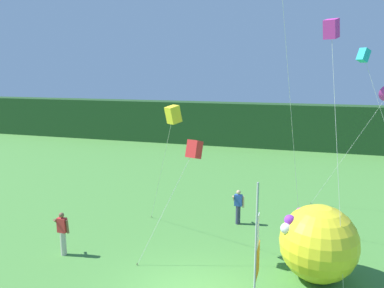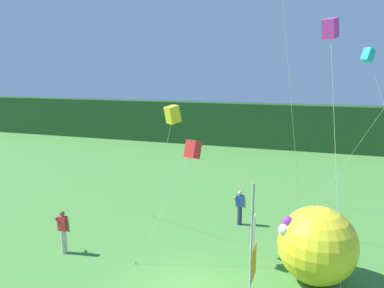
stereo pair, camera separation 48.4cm
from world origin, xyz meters
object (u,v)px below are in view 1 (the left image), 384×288
Objects in this scene: person_mid_field at (238,206)px; kite_yellow_box_0 at (173,115)px; banner_flag at (257,246)px; person_near_banner at (63,232)px; kite_cyan_box_4 at (364,57)px; person_far_left at (312,224)px; kite_magenta_box_5 at (331,31)px; inflatable_balloon at (319,243)px; kite_red_box_1 at (194,150)px.

kite_yellow_box_0 reaches higher than person_mid_field.
banner_flag reaches higher than person_near_banner.
person_far_left is at bearing -117.16° from kite_cyan_box_4.
person_mid_field is 8.91m from kite_magenta_box_5.
banner_flag is 7.68m from person_near_banner.
person_near_banner is 7.78m from person_mid_field.
person_far_left is at bearing 24.67° from kite_yellow_box_0.
kite_magenta_box_5 is at bearing -0.72° from kite_yellow_box_0.
person_far_left is at bearing 71.02° from banner_flag.
banner_flag is at bearing -34.72° from kite_yellow_box_0.
inflatable_balloon is 0.30× the size of kite_magenta_box_5.
kite_red_box_1 is 0.54× the size of kite_magenta_box_5.
kite_cyan_box_4 reaches higher than kite_red_box_1.
person_far_left is 0.20× the size of kite_cyan_box_4.
kite_yellow_box_0 is at bearing -118.51° from person_mid_field.
kite_yellow_box_0 is (-3.52, 2.44, 3.55)m from banner_flag.
person_near_banner is 15.09m from kite_cyan_box_4.
person_near_banner is at bearing -139.89° from person_mid_field.
banner_flag is at bearing -132.71° from inflatable_balloon.
person_far_left is at bearing -19.28° from person_mid_field.
person_mid_field is 0.62× the size of inflatable_balloon.
kite_red_box_1 is 0.58× the size of kite_cyan_box_4.
person_far_left is 0.19× the size of kite_magenta_box_5.
person_mid_field is 5.28m from inflatable_balloon.
kite_cyan_box_4 is (1.74, 6.56, 6.39)m from inflatable_balloon.
kite_magenta_box_5 is at bearing 93.44° from inflatable_balloon.
banner_flag is 2.40× the size of person_mid_field.
kite_cyan_box_4 reaches higher than person_far_left.
person_near_banner is 10.00m from person_far_left.
kite_magenta_box_5 is (1.81, 2.37, 6.39)m from banner_flag.
banner_flag is 2.28× the size of person_near_banner.
inflatable_balloon is at bearing 6.32° from person_near_banner.
inflatable_balloon is 6.97m from kite_magenta_box_5.
person_mid_field is at bearing 40.11° from person_near_banner.
person_far_left is at bearing 93.61° from kite_magenta_box_5.
person_near_banner is 0.21× the size of kite_cyan_box_4.
kite_yellow_box_0 reaches higher than kite_red_box_1.
kite_magenta_box_5 reaches higher than person_far_left.
person_mid_field is 5.33m from kite_red_box_1.
person_far_left is 6.14m from kite_red_box_1.
kite_red_box_1 is (-2.57, 1.98, 2.40)m from banner_flag.
inflatable_balloon is (3.44, -3.97, 0.45)m from person_mid_field.
kite_magenta_box_5 reaches higher than banner_flag.
kite_magenta_box_5 is (0.15, -2.44, 7.42)m from person_far_left.
banner_flag is 1.50× the size of inflatable_balloon.
kite_cyan_box_4 is at bearing 34.33° from person_near_banner.
kite_red_box_1 is (-0.96, -3.98, 3.41)m from person_mid_field.
banner_flag is 2.42× the size of person_far_left.
kite_red_box_1 is (-4.23, -2.84, 3.42)m from person_far_left.
person_near_banner is at bearing 172.86° from banner_flag.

